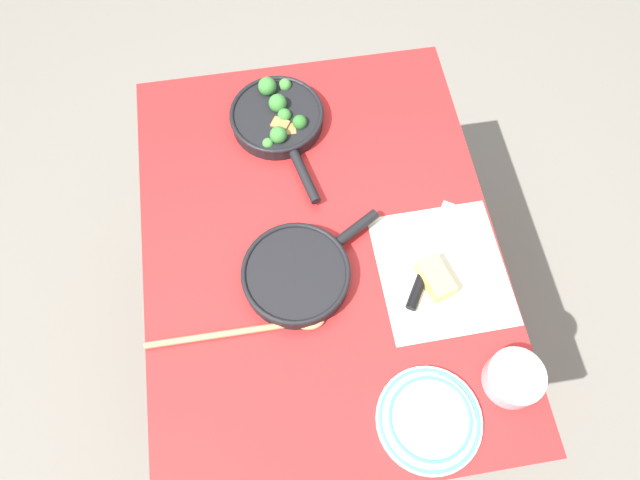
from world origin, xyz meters
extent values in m
plane|color=slate|center=(0.00, 0.00, 0.00)|extent=(14.00, 14.00, 0.00)
cube|color=red|center=(0.00, 0.00, 0.75)|extent=(1.08, 0.82, 0.03)
cylinder|color=#BCBCC1|center=(-0.48, -0.35, 0.37)|extent=(0.05, 0.05, 0.73)
cylinder|color=#BCBCC1|center=(0.48, -0.35, 0.37)|extent=(0.05, 0.05, 0.73)
cylinder|color=#BCBCC1|center=(0.48, 0.35, 0.37)|extent=(0.05, 0.05, 0.73)
cylinder|color=black|center=(0.36, 0.05, 0.78)|extent=(0.23, 0.23, 0.04)
torus|color=black|center=(0.36, 0.05, 0.80)|extent=(0.24, 0.24, 0.01)
cylinder|color=black|center=(0.17, 0.01, 0.79)|extent=(0.15, 0.06, 0.02)
cylinder|color=#2C6823|center=(0.34, 0.03, 0.78)|extent=(0.01, 0.01, 0.02)
sphere|color=#387A33|center=(0.34, 0.03, 0.81)|extent=(0.03, 0.03, 0.03)
cylinder|color=#245B1C|center=(0.31, 0.00, 0.78)|extent=(0.01, 0.01, 0.02)
sphere|color=#2D6B28|center=(0.31, 0.00, 0.81)|extent=(0.04, 0.04, 0.04)
cylinder|color=#357027|center=(0.27, 0.09, 0.78)|extent=(0.01, 0.01, 0.02)
sphere|color=#428438|center=(0.27, 0.09, 0.80)|extent=(0.03, 0.03, 0.03)
cylinder|color=#357027|center=(0.44, 0.02, 0.78)|extent=(0.01, 0.01, 0.02)
sphere|color=#428438|center=(0.44, 0.02, 0.80)|extent=(0.03, 0.03, 0.03)
cylinder|color=#2C6823|center=(0.28, 0.06, 0.79)|extent=(0.02, 0.02, 0.02)
sphere|color=#387A33|center=(0.28, 0.06, 0.81)|extent=(0.04, 0.04, 0.04)
cylinder|color=#2C6823|center=(0.38, 0.05, 0.79)|extent=(0.02, 0.02, 0.03)
sphere|color=#387A33|center=(0.38, 0.05, 0.82)|extent=(0.05, 0.05, 0.05)
cylinder|color=#2C6823|center=(0.43, 0.07, 0.79)|extent=(0.02, 0.02, 0.03)
sphere|color=#387A33|center=(0.43, 0.07, 0.82)|extent=(0.05, 0.05, 0.05)
cube|color=#9E703D|center=(0.32, 0.05, 0.79)|extent=(0.05, 0.05, 0.03)
cube|color=#9E703D|center=(0.30, 0.02, 0.79)|extent=(0.03, 0.03, 0.03)
cube|color=olive|center=(0.33, 0.04, 0.79)|extent=(0.04, 0.03, 0.03)
cube|color=#9E703D|center=(0.30, 0.00, 0.79)|extent=(0.04, 0.04, 0.03)
cylinder|color=black|center=(-0.08, 0.07, 0.79)|extent=(0.24, 0.24, 0.04)
torus|color=black|center=(-0.08, 0.07, 0.81)|extent=(0.24, 0.24, 0.01)
cylinder|color=black|center=(0.01, -0.09, 0.79)|extent=(0.08, 0.11, 0.02)
cylinder|color=#EAD170|center=(-0.08, 0.07, 0.78)|extent=(0.19, 0.19, 0.02)
cylinder|color=tan|center=(-0.18, 0.24, 0.77)|extent=(0.02, 0.33, 0.02)
ellipsoid|color=tan|center=(-0.18, 0.05, 0.77)|extent=(0.04, 0.06, 0.02)
cube|color=silver|center=(-0.11, -0.26, 0.76)|extent=(0.32, 0.29, 0.00)
cube|color=silver|center=(-0.03, -0.27, 0.77)|extent=(0.19, 0.13, 0.01)
cylinder|color=black|center=(-0.15, -0.19, 0.78)|extent=(0.08, 0.07, 0.02)
cube|color=#EACC66|center=(-0.13, -0.24, 0.79)|extent=(0.10, 0.08, 0.05)
cylinder|color=white|center=(-0.42, -0.15, 0.77)|extent=(0.22, 0.22, 0.01)
torus|color=#4C9EB7|center=(-0.42, -0.15, 0.78)|extent=(0.21, 0.21, 0.01)
cylinder|color=white|center=(-0.42, -0.15, 0.78)|extent=(0.18, 0.18, 0.01)
torus|color=#4C9EB7|center=(-0.42, -0.15, 0.79)|extent=(0.17, 0.17, 0.01)
cylinder|color=#B7B7BC|center=(-0.37, -0.34, 0.79)|extent=(0.12, 0.12, 0.06)
camera|label=1|loc=(-0.54, 0.09, 1.97)|focal=32.00mm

